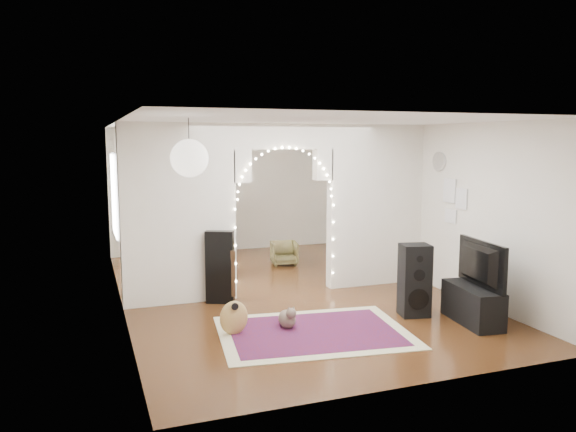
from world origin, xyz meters
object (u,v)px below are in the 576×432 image
object	(u,v)px
bookcase	(193,227)
dining_chair_left	(211,259)
media_console	(473,305)
floor_speaker	(415,280)
dining_table	(201,223)
acoustic_guitar	(234,304)
dining_chair_right	(284,253)

from	to	relation	value
bookcase	dining_chair_left	xyz separation A→B (m)	(0.03, -1.54, -0.39)
media_console	bookcase	size ratio (longest dim) A/B	0.75
floor_speaker	dining_table	xyz separation A→B (m)	(-1.96, 5.21, 0.18)
acoustic_guitar	floor_speaker	bearing A→B (deg)	-13.76
dining_chair_left	dining_chair_right	world-z (taller)	dining_chair_left
floor_speaker	dining_chair_left	distance (m)	4.02
media_console	dining_chair_right	bearing A→B (deg)	112.79
acoustic_guitar	dining_table	bearing A→B (deg)	71.57
media_console	dining_chair_left	bearing A→B (deg)	131.82
floor_speaker	bookcase	bearing A→B (deg)	126.06
floor_speaker	dining_table	world-z (taller)	floor_speaker
media_console	dining_chair_right	world-z (taller)	media_console
floor_speaker	bookcase	world-z (taller)	bookcase
acoustic_guitar	floor_speaker	xyz separation A→B (m)	(2.57, -0.09, 0.10)
acoustic_guitar	dining_chair_left	xyz separation A→B (m)	(0.42, 3.29, -0.12)
bookcase	floor_speaker	bearing A→B (deg)	-69.35
acoustic_guitar	dining_table	world-z (taller)	acoustic_guitar
floor_speaker	acoustic_guitar	bearing A→B (deg)	-169.97
bookcase	dining_table	distance (m)	0.36
bookcase	acoustic_guitar	bearing A→B (deg)	-97.87
acoustic_guitar	bookcase	size ratio (longest dim) A/B	0.69
bookcase	dining_table	world-z (taller)	bookcase
dining_chair_left	floor_speaker	bearing A→B (deg)	-41.33
dining_table	dining_chair_right	size ratio (longest dim) A/B	2.45
dining_table	dining_chair_right	xyz separation A→B (m)	(1.35, -1.53, -0.45)
floor_speaker	dining_chair_right	distance (m)	3.74
dining_table	dining_chair_left	bearing A→B (deg)	-91.86
dining_chair_left	dining_chair_right	bearing A→B (deg)	27.16
acoustic_guitar	dining_chair_left	size ratio (longest dim) A/B	1.50
floor_speaker	dining_chair_right	size ratio (longest dim) A/B	1.98
floor_speaker	dining_table	distance (m)	5.57
floor_speaker	media_console	world-z (taller)	floor_speaker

